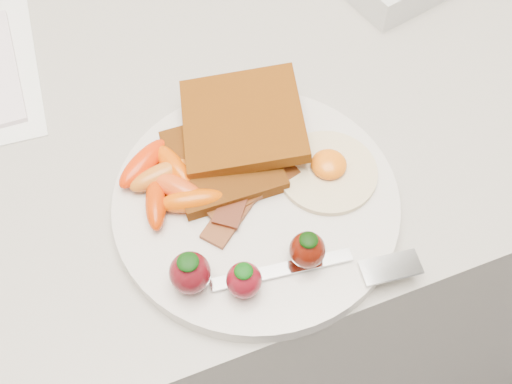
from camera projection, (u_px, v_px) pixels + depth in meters
name	position (u px, v px, depth m)	size (l,w,h in m)	color
counter	(208.00, 271.00, 1.07)	(2.00, 0.60, 0.90)	gray
plate	(256.00, 203.00, 0.61)	(0.27, 0.27, 0.02)	beige
toast_lower	(223.00, 161.00, 0.61)	(0.10, 0.10, 0.01)	black
toast_upper	(243.00, 120.00, 0.62)	(0.12, 0.12, 0.01)	#4F1E05
fried_egg	(328.00, 170.00, 0.61)	(0.11, 0.11, 0.02)	white
bacon_strips	(244.00, 192.00, 0.60)	(0.11, 0.10, 0.01)	#501E0B
baby_carrots	(167.00, 182.00, 0.60)	(0.10, 0.11, 0.02)	#C66118
strawberries	(240.00, 267.00, 0.54)	(0.13, 0.05, 0.04)	#570B12
fork	(332.00, 269.00, 0.56)	(0.18, 0.06, 0.00)	silver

